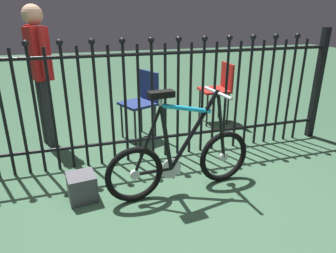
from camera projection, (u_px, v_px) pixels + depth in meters
The scene contains 7 objects.
ground_plane at pixel (167, 199), 2.57m from camera, with size 20.00×20.00×0.00m, color #35583E.
iron_fence at pixel (137, 99), 3.03m from camera, with size 4.27×0.07×1.30m.
bicycle at pixel (182, 158), 2.59m from camera, with size 1.32×0.40×0.91m.
chair_navy at pixel (143, 98), 3.67m from camera, with size 0.48×0.47×0.81m.
chair_red at pixel (219, 86), 4.17m from camera, with size 0.40×0.39×0.82m.
person_visitor at pixel (40, 66), 3.31m from camera, with size 0.28×0.45×1.54m.
display_crate at pixel (82, 187), 2.53m from camera, with size 0.22×0.22×0.22m, color #4C4C51.
Camera 1 is at (-0.63, -2.09, 1.48)m, focal length 32.80 mm.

